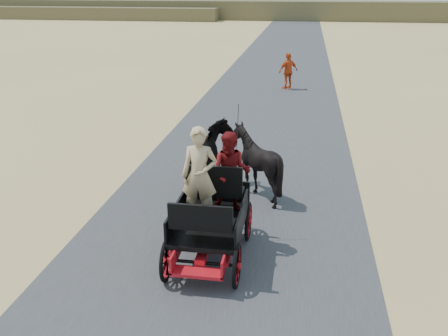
# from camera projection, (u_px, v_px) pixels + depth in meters

# --- Properties ---
(ground) EXTENTS (140.00, 140.00, 0.00)m
(ground) POSITION_uv_depth(u_px,v_px,m) (212.00, 264.00, 9.25)
(ground) COLOR tan
(road) EXTENTS (6.00, 140.00, 0.01)m
(road) POSITION_uv_depth(u_px,v_px,m) (212.00, 264.00, 9.25)
(road) COLOR #38383A
(road) RESTS_ON ground
(ridge_far) EXTENTS (140.00, 6.00, 2.40)m
(ridge_far) POSITION_uv_depth(u_px,v_px,m) (297.00, 10.00, 66.09)
(ridge_far) COLOR brown
(ridge_far) RESTS_ON ground
(ridge_near) EXTENTS (40.00, 4.00, 1.60)m
(ridge_near) POSITION_uv_depth(u_px,v_px,m) (71.00, 13.00, 67.02)
(ridge_near) COLOR brown
(ridge_near) RESTS_ON ground
(carriage) EXTENTS (1.30, 2.40, 0.72)m
(carriage) POSITION_uv_depth(u_px,v_px,m) (210.00, 239.00, 9.40)
(carriage) COLOR black
(carriage) RESTS_ON ground
(horse_left) EXTENTS (0.91, 2.01, 1.70)m
(horse_left) POSITION_uv_depth(u_px,v_px,m) (211.00, 160.00, 12.08)
(horse_left) COLOR black
(horse_left) RESTS_ON ground
(horse_right) EXTENTS (1.37, 1.54, 1.70)m
(horse_right) POSITION_uv_depth(u_px,v_px,m) (256.00, 163.00, 11.92)
(horse_right) COLOR black
(horse_right) RESTS_ON ground
(driver_man) EXTENTS (0.66, 0.43, 1.80)m
(driver_man) POSITION_uv_depth(u_px,v_px,m) (199.00, 175.00, 9.03)
(driver_man) COLOR tan
(driver_man) RESTS_ON carriage
(passenger_woman) EXTENTS (0.77, 0.60, 1.58)m
(passenger_woman) POSITION_uv_depth(u_px,v_px,m) (231.00, 172.00, 9.51)
(passenger_woman) COLOR #660C0F
(passenger_woman) RESTS_ON carriage
(pedestrian) EXTENTS (1.07, 0.93, 1.73)m
(pedestrian) POSITION_uv_depth(u_px,v_px,m) (288.00, 71.00, 23.85)
(pedestrian) COLOR #C44316
(pedestrian) RESTS_ON ground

